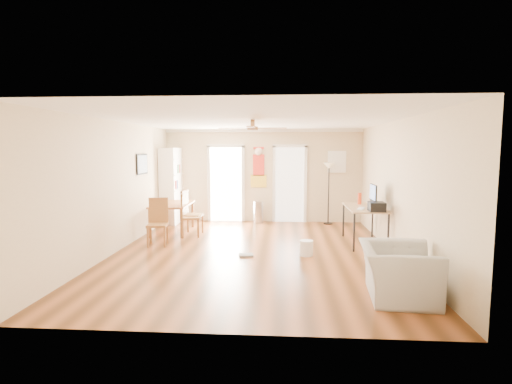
# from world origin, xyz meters

# --- Properties ---
(floor) EXTENTS (7.00, 7.00, 0.00)m
(floor) POSITION_xyz_m (0.00, 0.00, 0.00)
(floor) COLOR brown
(floor) RESTS_ON ground
(ceiling) EXTENTS (5.50, 7.00, 0.00)m
(ceiling) POSITION_xyz_m (0.00, 0.00, 2.60)
(ceiling) COLOR silver
(ceiling) RESTS_ON floor
(wall_back) EXTENTS (5.50, 0.04, 2.60)m
(wall_back) POSITION_xyz_m (0.00, 3.50, 1.30)
(wall_back) COLOR beige
(wall_back) RESTS_ON floor
(wall_front) EXTENTS (5.50, 0.04, 2.60)m
(wall_front) POSITION_xyz_m (0.00, -3.50, 1.30)
(wall_front) COLOR beige
(wall_front) RESTS_ON floor
(wall_left) EXTENTS (0.04, 7.00, 2.60)m
(wall_left) POSITION_xyz_m (-2.75, 0.00, 1.30)
(wall_left) COLOR beige
(wall_left) RESTS_ON floor
(wall_right) EXTENTS (0.04, 7.00, 2.60)m
(wall_right) POSITION_xyz_m (2.75, 0.00, 1.30)
(wall_right) COLOR beige
(wall_right) RESTS_ON floor
(crown_molding) EXTENTS (5.50, 7.00, 0.08)m
(crown_molding) POSITION_xyz_m (0.00, 0.00, 2.56)
(crown_molding) COLOR white
(crown_molding) RESTS_ON wall_back
(kitchen_doorway) EXTENTS (0.90, 0.10, 2.10)m
(kitchen_doorway) POSITION_xyz_m (-1.05, 3.48, 1.05)
(kitchen_doorway) COLOR white
(kitchen_doorway) RESTS_ON wall_back
(bathroom_doorway) EXTENTS (0.80, 0.10, 2.10)m
(bathroom_doorway) POSITION_xyz_m (0.75, 3.48, 1.05)
(bathroom_doorway) COLOR white
(bathroom_doorway) RESTS_ON wall_back
(wall_decal) EXTENTS (0.46, 0.03, 1.10)m
(wall_decal) POSITION_xyz_m (-0.13, 3.48, 1.55)
(wall_decal) COLOR red
(wall_decal) RESTS_ON wall_back
(ac_grille) EXTENTS (0.50, 0.04, 0.60)m
(ac_grille) POSITION_xyz_m (2.05, 3.47, 1.70)
(ac_grille) COLOR white
(ac_grille) RESTS_ON wall_back
(framed_poster) EXTENTS (0.04, 0.66, 0.48)m
(framed_poster) POSITION_xyz_m (-2.73, 1.40, 1.70)
(framed_poster) COLOR black
(framed_poster) RESTS_ON wall_left
(ceiling_fan) EXTENTS (1.24, 1.24, 0.20)m
(ceiling_fan) POSITION_xyz_m (0.00, -0.30, 2.43)
(ceiling_fan) COLOR #593819
(ceiling_fan) RESTS_ON ceiling
(bookshelf) EXTENTS (0.68, 1.02, 2.08)m
(bookshelf) POSITION_xyz_m (-2.52, 3.07, 1.04)
(bookshelf) COLOR white
(bookshelf) RESTS_ON floor
(dining_table) EXTENTS (0.91, 1.46, 0.72)m
(dining_table) POSITION_xyz_m (-2.15, 1.84, 0.36)
(dining_table) COLOR #A76336
(dining_table) RESTS_ON floor
(dining_chair_right_a) EXTENTS (0.47, 0.47, 1.05)m
(dining_chair_right_a) POSITION_xyz_m (-1.60, 1.64, 0.53)
(dining_chair_right_a) COLOR olive
(dining_chair_right_a) RESTS_ON floor
(dining_chair_right_b) EXTENTS (0.50, 0.50, 1.01)m
(dining_chair_right_b) POSITION_xyz_m (-1.60, 1.40, 0.50)
(dining_chair_right_b) COLOR #9F6B33
(dining_chair_right_b) RESTS_ON floor
(dining_chair_near) EXTENTS (0.46, 0.46, 1.00)m
(dining_chair_near) POSITION_xyz_m (-2.09, 0.47, 0.50)
(dining_chair_near) COLOR #9C6432
(dining_chair_near) RESTS_ON floor
(trash_can) EXTENTS (0.29, 0.29, 0.61)m
(trash_can) POSITION_xyz_m (-0.12, 3.22, 0.30)
(trash_can) COLOR #B0B1B3
(trash_can) RESTS_ON floor
(torchiere_lamp) EXTENTS (0.38, 0.38, 1.68)m
(torchiere_lamp) POSITION_xyz_m (1.81, 3.21, 0.84)
(torchiere_lamp) COLOR black
(torchiere_lamp) RESTS_ON floor
(computer_desk) EXTENTS (0.75, 1.50, 0.80)m
(computer_desk) POSITION_xyz_m (2.33, 0.94, 0.40)
(computer_desk) COLOR #A27F58
(computer_desk) RESTS_ON floor
(imac) EXTENTS (0.15, 0.55, 0.51)m
(imac) POSITION_xyz_m (2.47, 0.79, 1.06)
(imac) COLOR black
(imac) RESTS_ON computer_desk
(keyboard) EXTENTS (0.24, 0.40, 0.01)m
(keyboard) POSITION_xyz_m (2.20, 0.68, 0.81)
(keyboard) COLOR white
(keyboard) RESTS_ON computer_desk
(printer) EXTENTS (0.32, 0.37, 0.18)m
(printer) POSITION_xyz_m (2.45, 0.37, 0.90)
(printer) COLOR black
(printer) RESTS_ON computer_desk
(orange_bottle) EXTENTS (0.11, 0.11, 0.26)m
(orange_bottle) POSITION_xyz_m (2.30, 1.39, 0.93)
(orange_bottle) COLOR #E64014
(orange_bottle) RESTS_ON computer_desk
(wastebasket_a) EXTENTS (0.31, 0.31, 0.30)m
(wastebasket_a) POSITION_xyz_m (1.02, -0.14, 0.15)
(wastebasket_a) COLOR white
(wastebasket_a) RESTS_ON floor
(wastebasket_b) EXTENTS (0.35, 0.35, 0.32)m
(wastebasket_b) POSITION_xyz_m (2.24, -0.27, 0.16)
(wastebasket_b) COLOR silver
(wastebasket_b) RESTS_ON floor
(floor_cloth) EXTENTS (0.30, 0.26, 0.04)m
(floor_cloth) POSITION_xyz_m (-0.13, -0.25, 0.02)
(floor_cloth) COLOR gray
(floor_cloth) RESTS_ON floor
(armchair) EXTENTS (1.07, 1.20, 0.72)m
(armchair) POSITION_xyz_m (2.15, -2.25, 0.36)
(armchair) COLOR #ABABA6
(armchair) RESTS_ON floor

